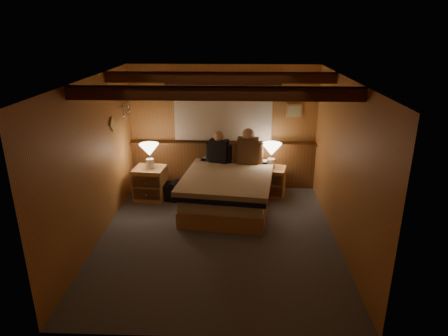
{
  "coord_description": "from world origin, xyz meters",
  "views": [
    {
      "loc": [
        0.29,
        -5.42,
        3.11
      ],
      "look_at": [
        0.08,
        0.4,
        0.99
      ],
      "focal_mm": 32.0,
      "sensor_mm": 36.0,
      "label": 1
    }
  ],
  "objects_px": {
    "lamp_right": "(272,151)",
    "nightstand_right": "(271,181)",
    "lamp_left": "(149,151)",
    "nightstand_left": "(150,183)",
    "bed": "(228,190)",
    "duffel_bag": "(175,192)",
    "person_right": "(248,149)",
    "person_left": "(219,149)"
  },
  "relations": [
    {
      "from": "bed",
      "to": "nightstand_left",
      "type": "xyz_separation_m",
      "value": [
        -1.46,
        0.37,
        -0.03
      ]
    },
    {
      "from": "lamp_right",
      "to": "person_right",
      "type": "height_order",
      "value": "person_right"
    },
    {
      "from": "nightstand_left",
      "to": "person_left",
      "type": "bearing_deg",
      "value": 17.52
    },
    {
      "from": "bed",
      "to": "duffel_bag",
      "type": "bearing_deg",
      "value": 169.35
    },
    {
      "from": "lamp_left",
      "to": "nightstand_right",
      "type": "bearing_deg",
      "value": 6.38
    },
    {
      "from": "lamp_right",
      "to": "nightstand_right",
      "type": "bearing_deg",
      "value": 6.41
    },
    {
      "from": "person_right",
      "to": "nightstand_right",
      "type": "bearing_deg",
      "value": 5.98
    },
    {
      "from": "nightstand_right",
      "to": "person_left",
      "type": "height_order",
      "value": "person_left"
    },
    {
      "from": "lamp_left",
      "to": "person_right",
      "type": "distance_m",
      "value": 1.8
    },
    {
      "from": "lamp_left",
      "to": "lamp_right",
      "type": "height_order",
      "value": "lamp_left"
    },
    {
      "from": "lamp_left",
      "to": "duffel_bag",
      "type": "distance_m",
      "value": 0.89
    },
    {
      "from": "bed",
      "to": "lamp_left",
      "type": "relative_size",
      "value": 4.5
    },
    {
      "from": "lamp_left",
      "to": "duffel_bag",
      "type": "relative_size",
      "value": 0.83
    },
    {
      "from": "bed",
      "to": "lamp_right",
      "type": "bearing_deg",
      "value": 45.19
    },
    {
      "from": "person_right",
      "to": "person_left",
      "type": "bearing_deg",
      "value": 178.92
    },
    {
      "from": "nightstand_right",
      "to": "person_left",
      "type": "xyz_separation_m",
      "value": [
        -1.0,
        0.03,
        0.62
      ]
    },
    {
      "from": "duffel_bag",
      "to": "lamp_left",
      "type": "bearing_deg",
      "value": -170.85
    },
    {
      "from": "lamp_left",
      "to": "person_left",
      "type": "height_order",
      "value": "person_left"
    },
    {
      "from": "bed",
      "to": "nightstand_right",
      "type": "relative_size",
      "value": 3.57
    },
    {
      "from": "nightstand_left",
      "to": "nightstand_right",
      "type": "height_order",
      "value": "nightstand_left"
    },
    {
      "from": "lamp_left",
      "to": "person_left",
      "type": "relative_size",
      "value": 0.75
    },
    {
      "from": "lamp_left",
      "to": "duffel_bag",
      "type": "xyz_separation_m",
      "value": [
        0.43,
        -0.03,
        -0.77
      ]
    },
    {
      "from": "nightstand_right",
      "to": "lamp_left",
      "type": "xyz_separation_m",
      "value": [
        -2.24,
        -0.25,
        0.66
      ]
    },
    {
      "from": "nightstand_right",
      "to": "person_right",
      "type": "bearing_deg",
      "value": -166.02
    },
    {
      "from": "bed",
      "to": "person_left",
      "type": "relative_size",
      "value": 3.36
    },
    {
      "from": "duffel_bag",
      "to": "person_left",
      "type": "bearing_deg",
      "value": 33.9
    },
    {
      "from": "bed",
      "to": "person_left",
      "type": "height_order",
      "value": "person_left"
    },
    {
      "from": "nightstand_right",
      "to": "duffel_bag",
      "type": "distance_m",
      "value": 1.83
    },
    {
      "from": "bed",
      "to": "lamp_left",
      "type": "height_order",
      "value": "lamp_left"
    },
    {
      "from": "person_left",
      "to": "lamp_right",
      "type": "bearing_deg",
      "value": 13.08
    },
    {
      "from": "lamp_left",
      "to": "person_right",
      "type": "height_order",
      "value": "person_right"
    },
    {
      "from": "person_left",
      "to": "person_right",
      "type": "relative_size",
      "value": 0.9
    },
    {
      "from": "lamp_right",
      "to": "duffel_bag",
      "type": "relative_size",
      "value": 0.86
    },
    {
      "from": "bed",
      "to": "duffel_bag",
      "type": "distance_m",
      "value": 1.07
    },
    {
      "from": "duffel_bag",
      "to": "nightstand_right",
      "type": "bearing_deg",
      "value": 21.63
    },
    {
      "from": "lamp_right",
      "to": "duffel_bag",
      "type": "xyz_separation_m",
      "value": [
        -1.79,
        -0.28,
        -0.73
      ]
    },
    {
      "from": "nightstand_right",
      "to": "person_right",
      "type": "relative_size",
      "value": 0.84
    },
    {
      "from": "lamp_left",
      "to": "lamp_right",
      "type": "relative_size",
      "value": 0.96
    },
    {
      "from": "lamp_right",
      "to": "duffel_bag",
      "type": "height_order",
      "value": "lamp_right"
    },
    {
      "from": "nightstand_left",
      "to": "lamp_left",
      "type": "xyz_separation_m",
      "value": [
        0.03,
        -0.01,
        0.63
      ]
    },
    {
      "from": "lamp_left",
      "to": "nightstand_left",
      "type": "bearing_deg",
      "value": 162.44
    },
    {
      "from": "lamp_left",
      "to": "person_right",
      "type": "relative_size",
      "value": 0.67
    }
  ]
}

